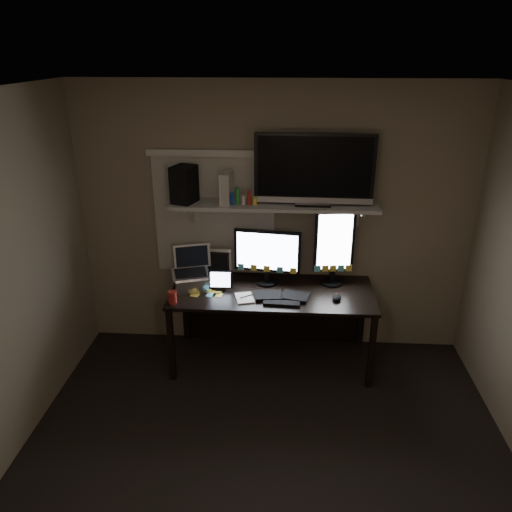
# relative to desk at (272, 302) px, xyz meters

# --- Properties ---
(floor) EXTENTS (3.60, 3.60, 0.00)m
(floor) POSITION_rel_desk_xyz_m (0.00, -1.55, -0.55)
(floor) COLOR black
(floor) RESTS_ON ground
(ceiling) EXTENTS (3.60, 3.60, 0.00)m
(ceiling) POSITION_rel_desk_xyz_m (0.00, -1.55, 1.95)
(ceiling) COLOR silver
(ceiling) RESTS_ON back_wall
(back_wall) EXTENTS (3.60, 0.00, 3.60)m
(back_wall) POSITION_rel_desk_xyz_m (0.00, 0.25, 0.70)
(back_wall) COLOR #796D57
(back_wall) RESTS_ON floor
(window_blinds) EXTENTS (1.10, 0.02, 1.10)m
(window_blinds) POSITION_rel_desk_xyz_m (-0.55, 0.24, 0.75)
(window_blinds) COLOR beige
(window_blinds) RESTS_ON back_wall
(desk) EXTENTS (1.80, 0.75, 0.73)m
(desk) POSITION_rel_desk_xyz_m (0.00, 0.00, 0.00)
(desk) COLOR black
(desk) RESTS_ON floor
(wall_shelf) EXTENTS (1.80, 0.35, 0.03)m
(wall_shelf) POSITION_rel_desk_xyz_m (0.00, 0.08, 0.91)
(wall_shelf) COLOR #ABABA6
(wall_shelf) RESTS_ON back_wall
(monitor_landscape) EXTENTS (0.60, 0.14, 0.53)m
(monitor_landscape) POSITION_rel_desk_xyz_m (-0.05, 0.03, 0.44)
(monitor_landscape) COLOR black
(monitor_landscape) RESTS_ON desk
(monitor_portrait) EXTENTS (0.36, 0.11, 0.71)m
(monitor_portrait) POSITION_rel_desk_xyz_m (0.54, 0.07, 0.53)
(monitor_portrait) COLOR black
(monitor_portrait) RESTS_ON desk
(keyboard) EXTENTS (0.48, 0.21, 0.03)m
(keyboard) POSITION_rel_desk_xyz_m (0.09, -0.25, 0.19)
(keyboard) COLOR black
(keyboard) RESTS_ON desk
(mouse) EXTENTS (0.09, 0.13, 0.04)m
(mouse) POSITION_rel_desk_xyz_m (0.56, -0.25, 0.20)
(mouse) COLOR black
(mouse) RESTS_ON desk
(notepad) EXTENTS (0.19, 0.23, 0.01)m
(notepad) POSITION_rel_desk_xyz_m (-0.23, -0.28, 0.18)
(notepad) COLOR white
(notepad) RESTS_ON desk
(tablet) EXTENTS (0.21, 0.09, 0.19)m
(tablet) POSITION_rel_desk_xyz_m (-0.46, -0.12, 0.27)
(tablet) COLOR black
(tablet) RESTS_ON desk
(file_sorter) EXTENTS (0.24, 0.13, 0.29)m
(file_sorter) POSITION_rel_desk_xyz_m (-0.52, 0.12, 0.32)
(file_sorter) COLOR black
(file_sorter) RESTS_ON desk
(laptop) EXTENTS (0.39, 0.35, 0.37)m
(laptop) POSITION_rel_desk_xyz_m (-0.73, -0.12, 0.36)
(laptop) COLOR silver
(laptop) RESTS_ON desk
(cup) EXTENTS (0.09, 0.09, 0.11)m
(cup) POSITION_rel_desk_xyz_m (-0.83, -0.40, 0.23)
(cup) COLOR maroon
(cup) RESTS_ON desk
(sticky_notes) EXTENTS (0.34, 0.26, 0.00)m
(sticky_notes) POSITION_rel_desk_xyz_m (-0.58, -0.22, 0.18)
(sticky_notes) COLOR yellow
(sticky_notes) RESTS_ON desk
(tv) EXTENTS (1.01, 0.21, 0.60)m
(tv) POSITION_rel_desk_xyz_m (0.33, 0.07, 1.23)
(tv) COLOR black
(tv) RESTS_ON wall_shelf
(game_console) EXTENTS (0.10, 0.24, 0.27)m
(game_console) POSITION_rel_desk_xyz_m (-0.41, 0.06, 1.06)
(game_console) COLOR beige
(game_console) RESTS_ON wall_shelf
(speaker) EXTENTS (0.23, 0.26, 0.32)m
(speaker) POSITION_rel_desk_xyz_m (-0.78, 0.06, 1.09)
(speaker) COLOR black
(speaker) RESTS_ON wall_shelf
(bottles) EXTENTS (0.22, 0.12, 0.14)m
(bottles) POSITION_rel_desk_xyz_m (-0.29, 0.03, 1.00)
(bottles) COLOR #A50F0C
(bottles) RESTS_ON wall_shelf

